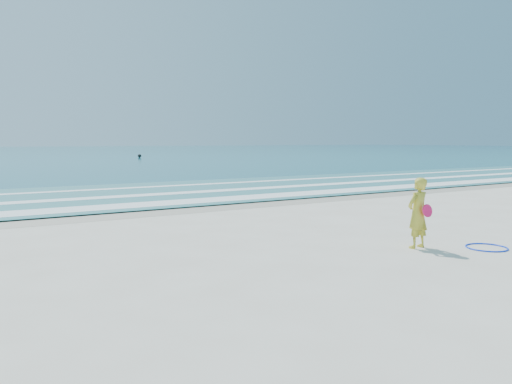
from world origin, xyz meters
TOP-DOWN VIEW (x-y plane):
  - ground at (0.00, 0.00)m, footprint 400.00×400.00m
  - wet_sand at (0.00, 9.00)m, footprint 400.00×2.40m
  - shallow at (0.00, 14.00)m, footprint 400.00×10.00m
  - foam_near at (0.00, 10.30)m, footprint 400.00×1.40m
  - foam_mid at (0.00, 13.20)m, footprint 400.00×0.90m
  - foam_far at (0.00, 16.50)m, footprint 400.00×0.60m
  - hoop at (3.11, -0.02)m, footprint 0.92×0.92m
  - buoy at (15.13, 57.54)m, footprint 0.46×0.46m
  - woman at (1.89, 0.77)m, footprint 0.57×0.42m

SIDE VIEW (x-z plane):
  - ground at x=0.00m, z-range 0.00..0.00m
  - wet_sand at x=0.00m, z-range 0.00..0.00m
  - hoop at x=3.11m, z-range 0.00..0.03m
  - shallow at x=0.00m, z-range 0.04..0.05m
  - foam_near at x=0.00m, z-range 0.05..0.06m
  - foam_mid at x=0.00m, z-range 0.05..0.06m
  - foam_far at x=0.00m, z-range 0.05..0.06m
  - buoy at x=15.13m, z-range 0.04..0.50m
  - woman at x=1.89m, z-range 0.00..1.48m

